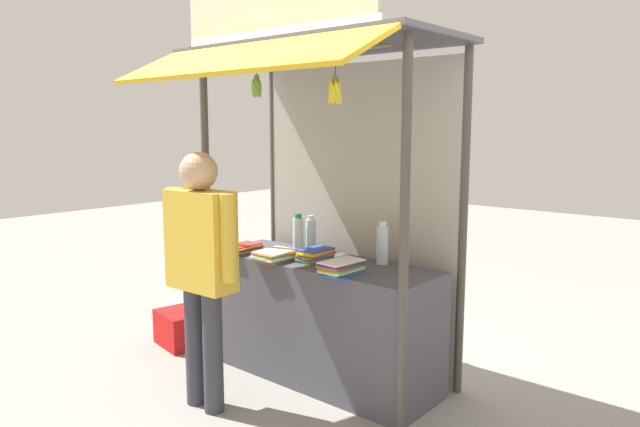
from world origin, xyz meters
TOP-DOWN VIEW (x-y plane):
  - ground_plane at (0.00, 0.00)m, footprint 20.00×20.00m
  - stall_counter at (0.00, 0.00)m, footprint 1.83×0.61m
  - stall_structure at (0.00, 0.12)m, footprint 2.03×1.49m
  - water_bottle_center at (-0.28, 0.22)m, footprint 0.08×0.08m
  - water_bottle_far_left at (-0.33, 0.12)m, footprint 0.09×0.09m
  - water_bottle_right at (0.41, 0.21)m, footprint 0.09×0.09m
  - magazine_stack_mid_left at (-0.02, -0.04)m, footprint 0.19×0.29m
  - magazine_stack_mid_right at (-0.63, -0.19)m, footprint 0.21×0.31m
  - magazine_stack_left at (0.38, -0.23)m, footprint 0.21×0.33m
  - magazine_stack_far_right at (-0.26, -0.21)m, footprint 0.25×0.31m
  - banana_bunch_leftmost at (0.47, -0.41)m, footprint 0.10×0.09m
  - banana_bunch_rightmost at (-0.22, -0.41)m, footprint 0.09×0.09m
  - vendor_person at (-0.28, -0.87)m, footprint 0.65×0.25m
  - plastic_crate at (-1.34, -0.23)m, footprint 0.50×0.50m

SIDE VIEW (x-z plane):
  - ground_plane at x=0.00m, z-range 0.00..0.00m
  - plastic_crate at x=-1.34m, z-range 0.00..0.30m
  - stall_counter at x=0.00m, z-range 0.00..0.90m
  - magazine_stack_mid_right at x=-0.63m, z-range 0.90..0.97m
  - magazine_stack_far_right at x=-0.26m, z-range 0.90..0.98m
  - magazine_stack_mid_left at x=-0.02m, z-range 0.90..0.99m
  - magazine_stack_left at x=0.38m, z-range 0.90..1.00m
  - water_bottle_center at x=-0.28m, z-range 0.89..1.18m
  - vendor_person at x=-0.28m, z-range 0.18..1.89m
  - water_bottle_far_left at x=-0.33m, z-range 0.89..1.20m
  - water_bottle_right at x=0.41m, z-range 0.89..1.20m
  - stall_structure at x=0.00m, z-range 0.28..3.08m
  - banana_bunch_leftmost at x=0.47m, z-range 1.93..2.24m
  - banana_bunch_rightmost at x=-0.22m, z-range 2.02..2.26m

